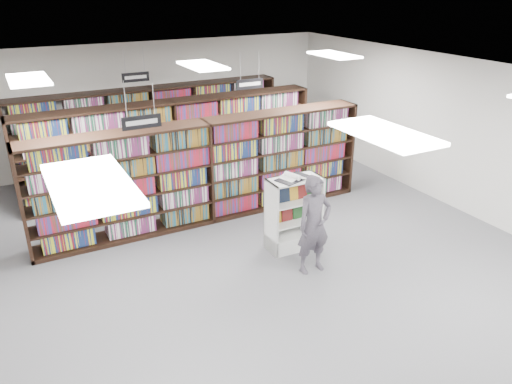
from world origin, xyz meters
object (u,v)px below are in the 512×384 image
open_book (293,177)px  shopper (314,225)px  bookshelf_row_near (207,172)px  endcap_display (293,223)px

open_book → shopper: (-0.09, -0.84, -0.54)m
bookshelf_row_near → endcap_display: 2.13m
open_book → shopper: bearing=-113.5°
endcap_display → shopper: 0.96m
endcap_display → open_book: (-0.04, -0.03, 0.94)m
endcap_display → open_book: 0.94m
endcap_display → shopper: bearing=-97.4°
bookshelf_row_near → open_book: size_ratio=9.85×
endcap_display → bookshelf_row_near: bearing=117.9°
bookshelf_row_near → endcap_display: size_ratio=5.07×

